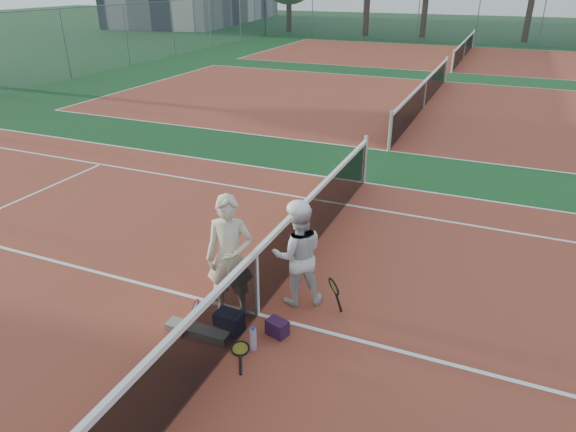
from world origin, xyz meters
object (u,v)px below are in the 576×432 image
(racket_spare, at_px, (240,349))
(water_bottle, at_px, (253,339))
(net_main, at_px, (257,283))
(player_a, at_px, (230,257))
(sports_bag_navy, at_px, (229,322))
(racket_red, at_px, (195,319))
(racket_black_held, at_px, (333,297))
(player_b, at_px, (298,255))
(sports_bag_purple, at_px, (277,328))

(racket_spare, distance_m, water_bottle, 0.22)
(net_main, height_order, water_bottle, net_main)
(player_a, height_order, sports_bag_navy, player_a)
(racket_red, height_order, racket_black_held, racket_black_held)
(racket_spare, height_order, sports_bag_navy, sports_bag_navy)
(net_main, relative_size, water_bottle, 36.60)
(net_main, height_order, player_b, player_b)
(net_main, height_order, racket_red, net_main)
(sports_bag_navy, bearing_deg, player_b, 60.37)
(player_a, xyz_separation_m, sports_bag_purple, (0.79, -0.22, -0.77))
(racket_black_held, bearing_deg, water_bottle, 10.39)
(player_b, xyz_separation_m, sports_bag_purple, (0.05, -0.83, -0.65))
(racket_spare, distance_m, sports_bag_navy, 0.44)
(sports_bag_navy, bearing_deg, player_a, 112.99)
(player_b, relative_size, racket_spare, 2.52)
(player_b, relative_size, racket_red, 2.71)
(racket_red, bearing_deg, racket_black_held, 7.43)
(racket_black_held, bearing_deg, racket_spare, 6.84)
(racket_red, bearing_deg, sports_bag_navy, 9.21)
(sports_bag_purple, distance_m, water_bottle, 0.41)
(player_a, xyz_separation_m, racket_spare, (0.48, -0.68, -0.86))
(player_b, bearing_deg, sports_bag_purple, 64.01)
(net_main, height_order, player_a, player_a)
(player_b, height_order, racket_spare, player_b)
(net_main, xyz_separation_m, player_a, (-0.35, -0.08, 0.37))
(player_a, relative_size, player_b, 1.16)
(sports_bag_navy, relative_size, sports_bag_purple, 1.31)
(net_main, distance_m, player_a, 0.51)
(sports_bag_purple, bearing_deg, player_a, 164.21)
(water_bottle, bearing_deg, net_main, 112.22)
(player_a, distance_m, water_bottle, 1.14)
(player_a, xyz_separation_m, racket_black_held, (1.31, 0.49, -0.59))
(racket_black_held, bearing_deg, player_b, -58.99)
(net_main, height_order, racket_spare, net_main)
(net_main, bearing_deg, water_bottle, -67.78)
(net_main, relative_size, racket_spare, 18.30)
(sports_bag_navy, height_order, water_bottle, water_bottle)
(player_b, distance_m, racket_spare, 1.51)
(racket_red, distance_m, racket_black_held, 1.88)
(player_a, bearing_deg, water_bottle, -62.80)
(net_main, distance_m, sports_bag_purple, 0.66)
(net_main, height_order, racket_black_held, net_main)
(sports_bag_navy, distance_m, sports_bag_purple, 0.64)
(net_main, height_order, sports_bag_purple, net_main)
(net_main, height_order, sports_bag_navy, net_main)
(racket_red, xyz_separation_m, racket_black_held, (1.48, 1.17, 0.01))
(player_b, relative_size, water_bottle, 5.05)
(water_bottle, bearing_deg, player_b, 84.88)
(racket_spare, relative_size, sports_bag_purple, 2.20)
(sports_bag_purple, bearing_deg, player_b, 93.38)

